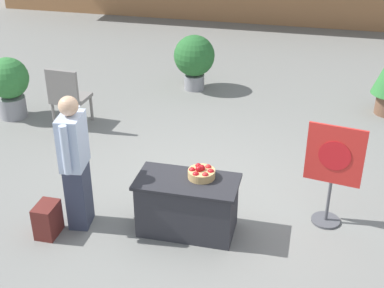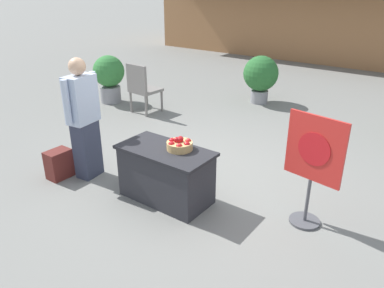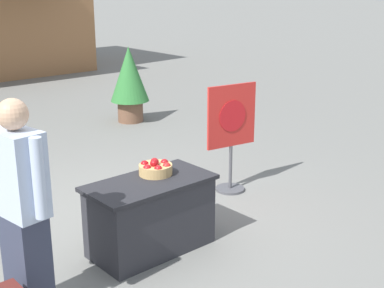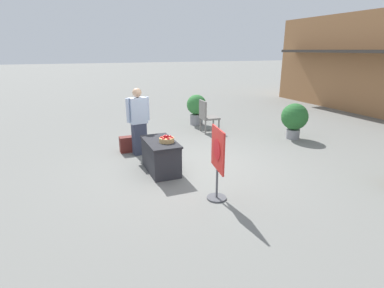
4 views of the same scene
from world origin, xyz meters
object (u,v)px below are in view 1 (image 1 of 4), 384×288
at_px(display_table, 187,205).
at_px(backpack, 48,220).
at_px(poster_board, 333,170).
at_px(apple_basket, 201,173).
at_px(patio_chair, 67,95).
at_px(person_visitor, 75,162).
at_px(potted_plant_far_right, 9,83).
at_px(potted_plant_near_left, 194,58).

bearing_deg(display_table, backpack, -163.52).
distance_m(display_table, poster_board, 1.80).
relative_size(apple_basket, patio_chair, 0.31).
height_order(apple_basket, person_visitor, person_visitor).
relative_size(backpack, poster_board, 0.31).
height_order(backpack, patio_chair, patio_chair).
distance_m(patio_chair, potted_plant_far_right, 1.17).
distance_m(person_visitor, potted_plant_near_left, 4.72).
distance_m(display_table, patio_chair, 3.54).
height_order(apple_basket, backpack, apple_basket).
bearing_deg(apple_basket, potted_plant_near_left, 104.31).
height_order(apple_basket, potted_plant_far_right, potted_plant_far_right).
bearing_deg(patio_chair, potted_plant_far_right, 86.57).
height_order(backpack, potted_plant_far_right, potted_plant_far_right).
bearing_deg(person_visitor, poster_board, 6.33).
bearing_deg(potted_plant_far_right, backpack, -53.67).
distance_m(poster_board, patio_chair, 4.66).
height_order(display_table, potted_plant_far_right, potted_plant_far_right).
height_order(apple_basket, poster_board, poster_board).
height_order(patio_chair, potted_plant_far_right, potted_plant_far_right).
bearing_deg(person_visitor, apple_basket, 3.09).
xyz_separation_m(apple_basket, backpack, (-1.77, -0.58, -0.57)).
bearing_deg(patio_chair, potted_plant_near_left, -34.28).
bearing_deg(apple_basket, poster_board, 17.08).
xyz_separation_m(display_table, potted_plant_far_right, (-3.80, 2.48, 0.27)).
bearing_deg(display_table, potted_plant_far_right, 146.82).
relative_size(apple_basket, backpack, 0.77).
bearing_deg(potted_plant_near_left, apple_basket, -75.69).
bearing_deg(display_table, patio_chair, 138.34).
bearing_deg(display_table, poster_board, 18.83).
bearing_deg(poster_board, patio_chair, -102.99).
relative_size(patio_chair, potted_plant_near_left, 0.98).
bearing_deg(backpack, display_table, 16.48).
bearing_deg(poster_board, display_table, -61.65).
relative_size(backpack, patio_chair, 0.40).
bearing_deg(display_table, apple_basket, 34.25).
bearing_deg(potted_plant_near_left, patio_chair, -127.44).
bearing_deg(potted_plant_near_left, person_visitor, -94.21).
relative_size(apple_basket, poster_board, 0.24).
height_order(display_table, person_visitor, person_visitor).
height_order(patio_chair, potted_plant_near_left, potted_plant_near_left).
bearing_deg(apple_basket, display_table, -145.75).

